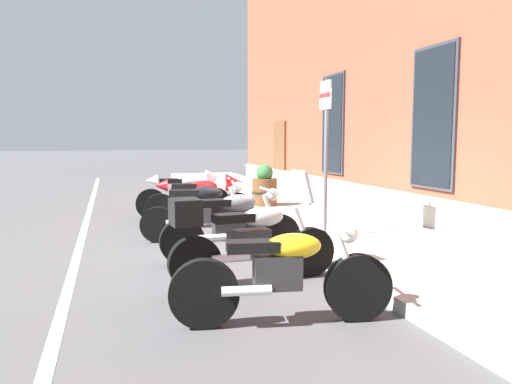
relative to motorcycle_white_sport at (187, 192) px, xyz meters
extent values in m
plane|color=#424244|center=(3.25, 1.08, -0.57)|extent=(140.00, 140.00, 0.00)
cube|color=gray|center=(3.25, 2.49, -0.50)|extent=(30.44, 2.81, 0.15)
cube|color=silver|center=(3.25, -2.12, -0.57)|extent=(30.44, 0.12, 0.01)
cube|color=gray|center=(3.25, 3.85, -0.22)|extent=(24.44, 0.10, 0.70)
cube|color=brown|center=(-4.90, 3.86, 0.58)|extent=(1.10, 0.08, 2.30)
cube|color=#2D2D33|center=(-0.83, 3.87, 1.53)|extent=(1.22, 0.06, 2.52)
cube|color=black|center=(-0.83, 3.84, 1.53)|extent=(1.10, 0.03, 2.40)
cube|color=#2D2D33|center=(3.25, 3.87, 1.53)|extent=(1.22, 0.06, 2.52)
cube|color=black|center=(3.25, 3.84, 1.53)|extent=(1.10, 0.03, 2.40)
cylinder|color=black|center=(0.05, 0.63, -0.25)|extent=(0.17, 0.66, 0.65)
cylinder|color=black|center=(-0.06, -0.78, -0.25)|extent=(0.17, 0.66, 0.65)
cylinder|color=silver|center=(0.04, 0.53, 0.02)|extent=(0.09, 0.32, 0.66)
cube|color=#28282B|center=(-0.01, -0.13, -0.07)|extent=(0.25, 0.46, 0.32)
ellipsoid|color=silver|center=(0.00, 0.02, 0.23)|extent=(0.30, 0.54, 0.24)
cube|color=black|center=(-0.03, -0.35, 0.24)|extent=(0.26, 0.50, 0.10)
cylinder|color=silver|center=(0.03, 0.45, 0.40)|extent=(0.62, 0.08, 0.04)
cylinder|color=silver|center=(0.08, -0.43, -0.20)|extent=(0.12, 0.46, 0.09)
cone|color=silver|center=(0.04, 0.58, 0.30)|extent=(0.39, 0.37, 0.36)
cone|color=silver|center=(-0.06, -0.76, 0.26)|extent=(0.26, 0.28, 0.24)
cylinder|color=black|center=(1.36, 0.78, -0.24)|extent=(0.22, 0.68, 0.67)
cylinder|color=black|center=(1.15, -0.70, -0.24)|extent=(0.22, 0.68, 0.67)
cylinder|color=silver|center=(1.35, 0.68, 0.02)|extent=(0.11, 0.32, 0.64)
cube|color=#28282B|center=(1.25, -0.01, -0.06)|extent=(0.28, 0.47, 0.32)
ellipsoid|color=red|center=(1.27, 0.14, 0.23)|extent=(0.33, 0.55, 0.24)
cube|color=black|center=(1.21, -0.24, 0.24)|extent=(0.29, 0.51, 0.10)
cylinder|color=silver|center=(1.34, 0.60, 0.40)|extent=(0.62, 0.13, 0.04)
cylinder|color=silver|center=(1.32, -0.32, -0.19)|extent=(0.15, 0.46, 0.09)
cone|color=red|center=(1.36, 0.73, 0.30)|extent=(0.41, 0.39, 0.36)
cone|color=red|center=(1.15, -0.68, 0.26)|extent=(0.28, 0.29, 0.24)
cylinder|color=black|center=(2.76, 0.54, -0.27)|extent=(0.24, 0.61, 0.60)
cylinder|color=black|center=(2.48, -0.87, -0.27)|extent=(0.24, 0.61, 0.60)
cylinder|color=silver|center=(2.74, 0.44, 0.01)|extent=(0.13, 0.34, 0.69)
cube|color=#28282B|center=(2.61, -0.21, -0.09)|extent=(0.30, 0.47, 0.32)
ellipsoid|color=black|center=(2.64, -0.06, 0.25)|extent=(0.36, 0.56, 0.24)
cube|color=black|center=(2.56, -0.44, 0.26)|extent=(0.31, 0.51, 0.10)
cylinder|color=silver|center=(2.72, 0.37, 0.42)|extent=(0.61, 0.16, 0.04)
cylinder|color=silver|center=(2.67, -0.53, -0.22)|extent=(0.18, 0.46, 0.09)
sphere|color=silver|center=(2.74, 0.44, 0.35)|extent=(0.18, 0.18, 0.18)
cylinder|color=black|center=(3.97, 0.75, -0.26)|extent=(0.14, 0.63, 0.63)
cylinder|color=black|center=(4.01, -0.68, -0.26)|extent=(0.14, 0.63, 0.63)
cylinder|color=silver|center=(3.97, 0.65, 0.02)|extent=(0.08, 0.33, 0.68)
cube|color=#28282B|center=(3.99, -0.01, -0.08)|extent=(0.23, 0.45, 0.32)
ellipsoid|color=slate|center=(3.99, 0.14, 0.25)|extent=(0.28, 0.53, 0.24)
cube|color=black|center=(4.00, -0.24, 0.26)|extent=(0.24, 0.49, 0.10)
cylinder|color=silver|center=(3.97, 0.57, 0.42)|extent=(0.62, 0.06, 0.04)
cylinder|color=silver|center=(4.12, -0.31, -0.21)|extent=(0.10, 0.45, 0.09)
sphere|color=silver|center=(3.97, 0.65, 0.35)|extent=(0.18, 0.18, 0.18)
cylinder|color=black|center=(5.09, 0.78, -0.26)|extent=(0.18, 0.63, 0.62)
cylinder|color=black|center=(5.23, -0.71, -0.26)|extent=(0.18, 0.63, 0.62)
cylinder|color=silver|center=(5.10, 0.68, 0.01)|extent=(0.10, 0.33, 0.66)
cube|color=#28282B|center=(5.17, -0.01, -0.08)|extent=(0.26, 0.46, 0.32)
ellipsoid|color=#B7BABF|center=(5.15, 0.14, 0.22)|extent=(0.31, 0.54, 0.24)
cube|color=black|center=(5.19, -0.24, 0.23)|extent=(0.26, 0.50, 0.10)
cylinder|color=silver|center=(5.11, 0.60, 0.39)|extent=(0.62, 0.09, 0.04)
cylinder|color=silver|center=(5.31, -0.30, -0.21)|extent=(0.13, 0.46, 0.09)
cube|color=#B2BCC6|center=(5.10, 0.66, 0.57)|extent=(0.37, 0.18, 0.40)
cube|color=black|center=(5.24, -0.81, 0.33)|extent=(0.39, 0.35, 0.30)
cylinder|color=black|center=(6.66, 0.61, -0.25)|extent=(0.22, 0.66, 0.65)
cylinder|color=black|center=(6.43, -0.82, -0.25)|extent=(0.22, 0.66, 0.65)
cylinder|color=silver|center=(6.64, 0.51, -0.01)|extent=(0.12, 0.30, 0.60)
cube|color=#28282B|center=(6.53, -0.15, -0.07)|extent=(0.29, 0.47, 0.32)
ellipsoid|color=gold|center=(6.56, -0.01, 0.17)|extent=(0.34, 0.55, 0.24)
cube|color=black|center=(6.50, -0.38, 0.18)|extent=(0.29, 0.51, 0.10)
cylinder|color=silver|center=(6.63, 0.44, 0.34)|extent=(0.62, 0.13, 0.04)
cylinder|color=silver|center=(6.61, -0.47, -0.20)|extent=(0.16, 0.46, 0.09)
sphere|color=silver|center=(6.64, 0.51, 0.27)|extent=(0.18, 0.18, 0.18)
cylinder|color=#4C4C51|center=(3.52, 1.69, 0.83)|extent=(0.06, 0.06, 2.51)
cube|color=white|center=(3.52, 1.67, 1.84)|extent=(0.36, 0.03, 0.44)
cube|color=red|center=(3.52, 1.66, 1.84)|extent=(0.36, 0.01, 0.08)
cylinder|color=brown|center=(-0.39, 1.90, -0.10)|extent=(0.59, 0.59, 0.63)
cylinder|color=black|center=(-0.39, 1.90, -0.10)|extent=(0.62, 0.62, 0.04)
sphere|color=#28602D|center=(-0.39, 1.90, 0.35)|extent=(0.40, 0.40, 0.40)
camera|label=1|loc=(10.76, -1.61, 1.15)|focal=34.72mm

